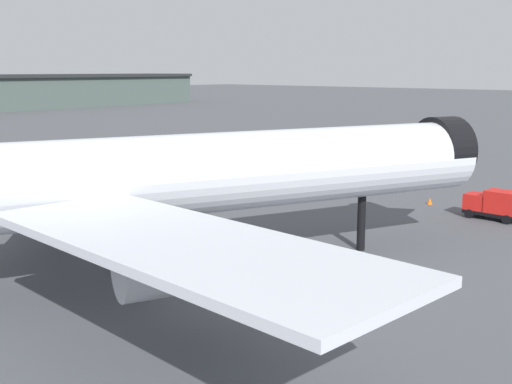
{
  "coord_description": "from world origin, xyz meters",
  "views": [
    {
      "loc": [
        -28.0,
        -34.5,
        14.81
      ],
      "look_at": [
        6.64,
        -2.36,
        5.77
      ],
      "focal_mm": 44.9,
      "sensor_mm": 36.0,
      "label": 1
    }
  ],
  "objects": [
    {
      "name": "traffic_cone_near_nose",
      "position": [
        36.68,
        -1.06,
        0.37
      ],
      "size": [
        0.6,
        0.6,
        0.75
      ],
      "primitive_type": "cone",
      "color": "#F2600C",
      "rests_on": "ground"
    },
    {
      "name": "service_truck_front",
      "position": [
        34.29,
        -9.34,
        1.59
      ],
      "size": [
        2.67,
        5.54,
        3.0
      ],
      "rotation": [
        0.0,
        0.0,
        1.55
      ],
      "color": "black",
      "rests_on": "ground"
    },
    {
      "name": "airliner_near_gate",
      "position": [
        -0.39,
        0.28,
        7.38
      ],
      "size": [
        57.92,
        51.67,
        16.74
      ],
      "rotation": [
        0.0,
        0.0,
        -0.36
      ],
      "color": "silver",
      "rests_on": "ground"
    },
    {
      "name": "ground",
      "position": [
        0.0,
        0.0,
        0.0
      ],
      "size": [
        900.0,
        900.0,
        0.0
      ],
      "primitive_type": "plane",
      "color": "#4C4F54"
    }
  ]
}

